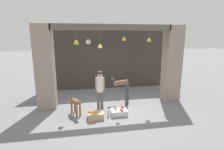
# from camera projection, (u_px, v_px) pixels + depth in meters

# --- Properties ---
(ground_plane) EXTENTS (60.00, 60.00, 0.00)m
(ground_plane) POSITION_uv_depth(u_px,v_px,m) (114.00, 106.00, 7.34)
(ground_plane) COLOR slate
(shop_back_wall) EXTENTS (6.65, 0.12, 3.32)m
(shop_back_wall) POSITION_uv_depth(u_px,v_px,m) (105.00, 59.00, 9.53)
(shop_back_wall) COLOR #38332D
(shop_back_wall) RESTS_ON ground_plane
(shop_pillar_left) EXTENTS (0.70, 0.60, 3.32)m
(shop_pillar_left) POSITION_uv_depth(u_px,v_px,m) (45.00, 68.00, 6.81)
(shop_pillar_left) COLOR gray
(shop_pillar_left) RESTS_ON ground_plane
(shop_pillar_right) EXTENTS (0.70, 0.60, 3.32)m
(shop_pillar_right) POSITION_uv_depth(u_px,v_px,m) (172.00, 64.00, 7.73)
(shop_pillar_right) COLOR gray
(shop_pillar_right) RESTS_ON ground_plane
(storefront_awning) EXTENTS (4.75, 0.26, 0.93)m
(storefront_awning) POSITION_uv_depth(u_px,v_px,m) (113.00, 28.00, 6.77)
(storefront_awning) COLOR #5B564C
(dog) EXTENTS (0.48, 0.75, 0.67)m
(dog) POSITION_uv_depth(u_px,v_px,m) (76.00, 103.00, 6.39)
(dog) COLOR brown
(dog) RESTS_ON ground_plane
(shopkeeper) EXTENTS (0.34, 0.27, 1.56)m
(shopkeeper) POSITION_uv_depth(u_px,v_px,m) (100.00, 88.00, 6.69)
(shopkeeper) COLOR #56565B
(shopkeeper) RESTS_ON ground_plane
(worker_stooping) EXTENTS (0.75, 0.61, 1.11)m
(worker_stooping) POSITION_uv_depth(u_px,v_px,m) (122.00, 87.00, 7.41)
(worker_stooping) COLOR #424247
(worker_stooping) RESTS_ON ground_plane
(fruit_crate_oranges) EXTENTS (0.56, 0.38, 0.29)m
(fruit_crate_oranges) POSITION_uv_depth(u_px,v_px,m) (95.00, 115.00, 6.17)
(fruit_crate_oranges) COLOR tan
(fruit_crate_oranges) RESTS_ON ground_plane
(fruit_crate_apples) EXTENTS (0.60, 0.43, 0.27)m
(fruit_crate_apples) POSITION_uv_depth(u_px,v_px,m) (119.00, 112.00, 6.46)
(fruit_crate_apples) COLOR silver
(fruit_crate_apples) RESTS_ON ground_plane
(water_bottle) EXTENTS (0.07, 0.07, 0.24)m
(water_bottle) POSITION_uv_depth(u_px,v_px,m) (108.00, 114.00, 6.30)
(water_bottle) COLOR silver
(water_bottle) RESTS_ON ground_plane
(wall_clock) EXTENTS (0.29, 0.03, 0.29)m
(wall_clock) POSITION_uv_depth(u_px,v_px,m) (88.00, 42.00, 9.12)
(wall_clock) COLOR black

